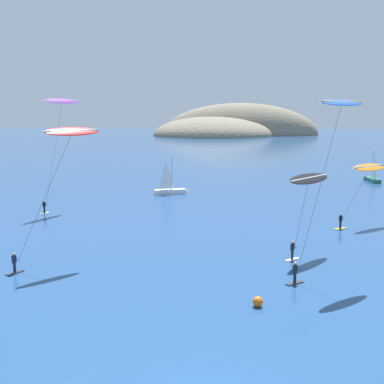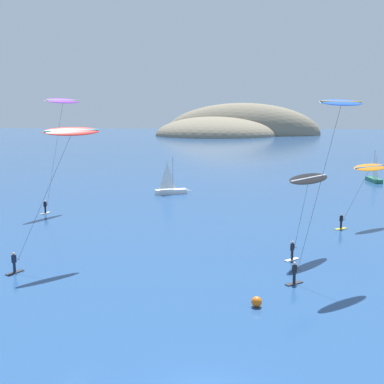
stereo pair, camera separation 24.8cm
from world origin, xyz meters
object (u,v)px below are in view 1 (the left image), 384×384
object	(u,v)px
marker_buoy	(258,302)
sailboat_near	(172,190)
kitesurfer_blue	(337,119)
kitesurfer_purple	(61,109)
kitesurfer_black	(308,183)
kitesurfer_red	(67,143)
sailboat_far	(372,178)
kitesurfer_orange	(367,172)

from	to	relation	value
marker_buoy	sailboat_near	bearing A→B (deg)	104.08
kitesurfer_blue	marker_buoy	world-z (taller)	kitesurfer_blue
kitesurfer_purple	kitesurfer_blue	bearing A→B (deg)	-37.94
sailboat_near	marker_buoy	world-z (taller)	sailboat_near
kitesurfer_black	kitesurfer_red	bearing A→B (deg)	-171.17
sailboat_far	kitesurfer_orange	xyz separation A→B (m)	(-10.45, -33.55, 5.39)
kitesurfer_purple	kitesurfer_blue	xyz separation A→B (m)	(29.40, -22.92, -0.69)
sailboat_far	kitesurfer_orange	size ratio (longest dim) A/B	0.86
kitesurfer_purple	kitesurfer_orange	world-z (taller)	kitesurfer_purple
sailboat_near	kitesurfer_orange	world-z (taller)	kitesurfer_orange
kitesurfer_black	sailboat_far	bearing A→B (deg)	67.49
sailboat_near	kitesurfer_black	size ratio (longest dim) A/B	0.80
kitesurfer_orange	kitesurfer_blue	bearing A→B (deg)	-113.26
kitesurfer_red	kitesurfer_black	xyz separation A→B (m)	(20.34, 3.16, -3.63)
kitesurfer_orange	kitesurfer_black	world-z (taller)	kitesurfer_black
sailboat_near	sailboat_far	bearing A→B (deg)	23.96
sailboat_far	marker_buoy	distance (m)	62.40
kitesurfer_red	kitesurfer_black	bearing A→B (deg)	8.83
kitesurfer_blue	kitesurfer_purple	bearing A→B (deg)	142.06
kitesurfer_blue	kitesurfer_black	xyz separation A→B (m)	(-1.20, 4.83, -5.68)
kitesurfer_red	sailboat_far	bearing A→B (deg)	51.21
sailboat_near	kitesurfer_purple	size ratio (longest dim) A/B	0.41
sailboat_far	marker_buoy	world-z (taller)	sailboat_far
marker_buoy	kitesurfer_orange	bearing A→B (deg)	60.85
sailboat_far	kitesurfer_red	xyz separation A→B (m)	(-39.30, -48.90, 9.46)
kitesurfer_blue	kitesurfer_red	xyz separation A→B (m)	(-21.54, 1.67, -2.05)
kitesurfer_purple	marker_buoy	distance (m)	39.98
kitesurfer_red	kitesurfer_orange	size ratio (longest dim) A/B	1.66
kitesurfer_black	kitesurfer_orange	bearing A→B (deg)	55.07
kitesurfer_purple	kitesurfer_blue	distance (m)	37.29
kitesurfer_red	sailboat_near	bearing A→B (deg)	81.85
kitesurfer_purple	kitesurfer_red	xyz separation A→B (m)	(7.87, -21.25, -2.75)
kitesurfer_red	marker_buoy	world-z (taller)	kitesurfer_red
kitesurfer_purple	kitesurfer_black	xyz separation A→B (m)	(28.21, -18.09, -6.37)
kitesurfer_orange	sailboat_near	bearing A→B (deg)	142.85
sailboat_near	kitesurfer_orange	size ratio (longest dim) A/B	0.85
sailboat_far	kitesurfer_black	bearing A→B (deg)	-112.51
kitesurfer_purple	kitesurfer_blue	world-z (taller)	kitesurfer_purple
sailboat_far	kitesurfer_orange	world-z (taller)	kitesurfer_orange
sailboat_near	kitesurfer_black	world-z (taller)	kitesurfer_black
sailboat_near	kitesurfer_red	world-z (taller)	kitesurfer_red
kitesurfer_purple	kitesurfer_red	bearing A→B (deg)	-69.68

